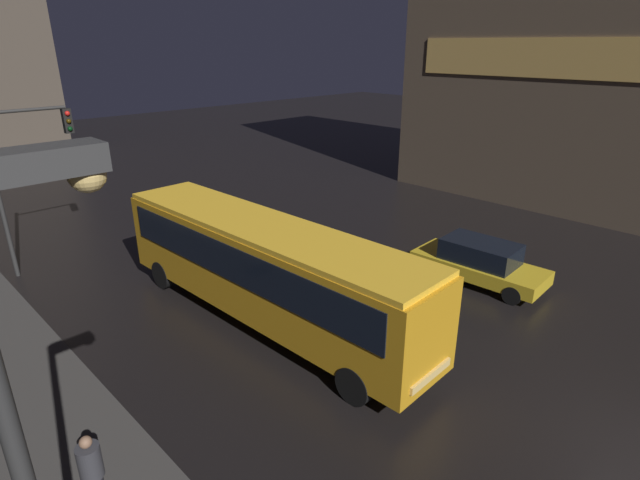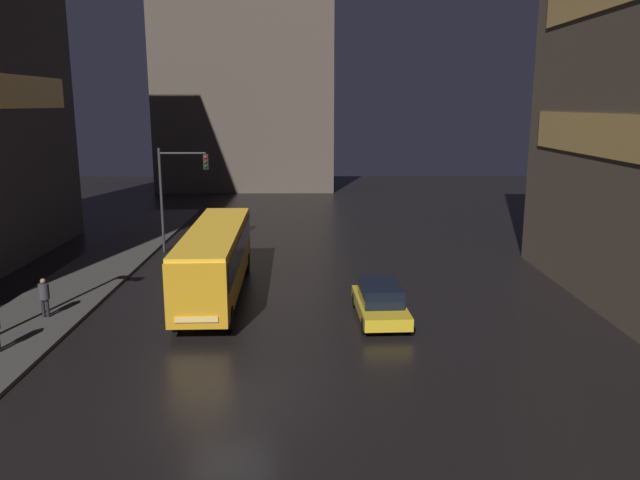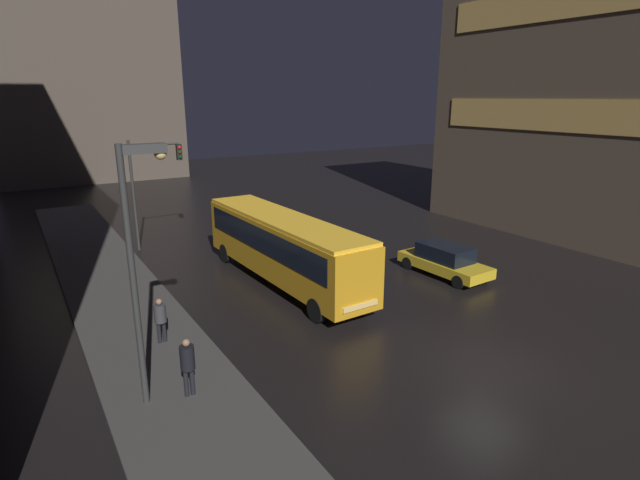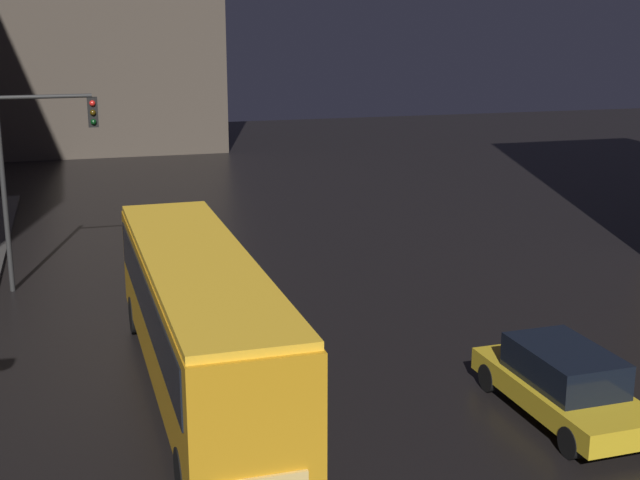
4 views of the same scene
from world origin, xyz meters
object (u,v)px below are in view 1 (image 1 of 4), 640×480
at_px(pedestrian_near, 91,466).
at_px(traffic_light_main, 23,161).
at_px(car_taxi, 479,261).
at_px(bus_near, 265,263).
at_px(street_lamp_sidewalk, 42,421).

relative_size(pedestrian_near, traffic_light_main, 0.26).
xyz_separation_m(car_taxi, traffic_light_main, (-10.86, 12.35, 3.41)).
bearing_deg(bus_near, car_taxi, 154.63).
relative_size(bus_near, street_lamp_sidewalk, 1.62).
relative_size(pedestrian_near, street_lamp_sidewalk, 0.23).
height_order(bus_near, street_lamp_sidewalk, street_lamp_sidewalk).
xyz_separation_m(bus_near, pedestrian_near, (-6.57, -3.21, -0.85)).
bearing_deg(traffic_light_main, car_taxi, -48.68).
bearing_deg(traffic_light_main, bus_near, -68.55).
height_order(bus_near, traffic_light_main, traffic_light_main).
distance_m(car_taxi, traffic_light_main, 16.80).
xyz_separation_m(pedestrian_near, traffic_light_main, (2.98, 12.35, 3.05)).
distance_m(pedestrian_near, traffic_light_main, 13.06).
xyz_separation_m(car_taxi, street_lamp_sidewalk, (-14.96, -3.38, 4.21)).
relative_size(bus_near, pedestrian_near, 7.13).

